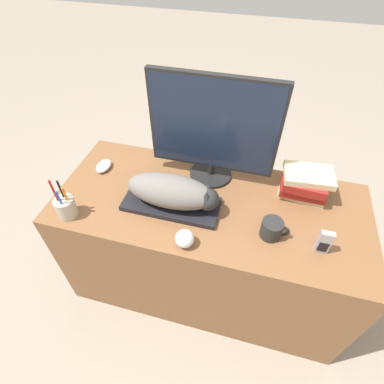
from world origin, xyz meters
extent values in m
plane|color=gray|center=(0.00, 0.00, 0.00)|extent=(12.00, 12.00, 0.00)
cube|color=brown|center=(0.00, 0.31, 0.35)|extent=(1.45, 0.63, 0.71)
cube|color=black|center=(-0.17, 0.25, 0.72)|extent=(0.44, 0.18, 0.02)
ellipsoid|color=#66605B|center=(-0.17, 0.25, 0.80)|extent=(0.40, 0.16, 0.14)
sphere|color=#262626|center=(0.00, 0.25, 0.79)|extent=(0.10, 0.10, 0.10)
cone|color=#262626|center=(0.00, 0.22, 0.84)|extent=(0.04, 0.04, 0.04)
cone|color=#262626|center=(0.00, 0.27, 0.84)|extent=(0.04, 0.04, 0.04)
cylinder|color=black|center=(-0.04, 0.50, 0.71)|extent=(0.21, 0.21, 0.02)
cylinder|color=black|center=(-0.04, 0.50, 0.75)|extent=(0.04, 0.04, 0.06)
cube|color=black|center=(-0.04, 0.50, 1.00)|extent=(0.58, 0.03, 0.46)
cube|color=#192338|center=(-0.04, 0.49, 1.00)|extent=(0.56, 0.02, 0.43)
ellipsoid|color=silver|center=(-0.58, 0.41, 0.72)|extent=(0.07, 0.10, 0.03)
cylinder|color=black|center=(0.28, 0.20, 0.75)|extent=(0.09, 0.09, 0.08)
torus|color=black|center=(0.33, 0.20, 0.75)|extent=(0.06, 0.01, 0.06)
cylinder|color=#B2A893|center=(-0.59, 0.08, 0.75)|extent=(0.09, 0.09, 0.09)
cylinder|color=orange|center=(-0.57, 0.09, 0.81)|extent=(0.01, 0.01, 0.13)
cylinder|color=black|center=(-0.60, 0.10, 0.82)|extent=(0.01, 0.01, 0.15)
cylinder|color=#B21E1E|center=(-0.61, 0.07, 0.83)|extent=(0.01, 0.01, 0.17)
cylinder|color=#1E47B2|center=(-0.59, 0.06, 0.81)|extent=(0.01, 0.01, 0.13)
sphere|color=silver|center=(-0.05, 0.06, 0.74)|extent=(0.08, 0.08, 0.08)
cube|color=#99999E|center=(0.48, 0.17, 0.76)|extent=(0.05, 0.02, 0.11)
cube|color=black|center=(0.48, 0.16, 0.75)|extent=(0.04, 0.00, 0.05)
cube|color=#C6B284|center=(0.41, 0.48, 0.72)|extent=(0.22, 0.15, 0.02)
cube|color=maroon|center=(0.40, 0.46, 0.75)|extent=(0.20, 0.12, 0.04)
cube|color=maroon|center=(0.40, 0.46, 0.79)|extent=(0.19, 0.15, 0.04)
cube|color=#C6B284|center=(0.41, 0.48, 0.83)|extent=(0.23, 0.16, 0.03)
camera|label=1|loc=(0.16, -0.61, 1.73)|focal=28.00mm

